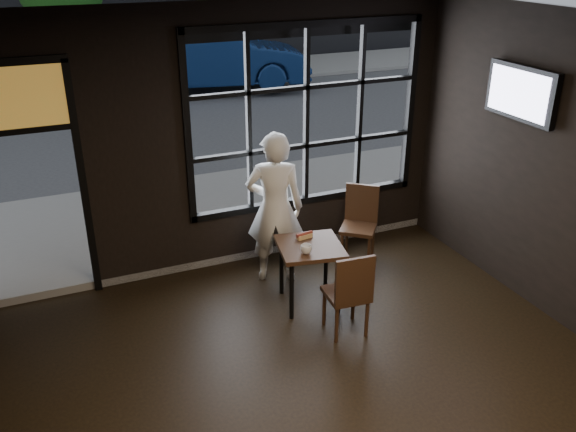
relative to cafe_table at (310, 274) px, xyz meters
name	(u,v)px	position (x,y,z in m)	size (l,w,h in m)	color
ceiling	(374,49)	(-0.68, -2.23, 2.84)	(6.00, 7.00, 0.02)	black
window_frame	(306,117)	(0.52, 1.27, 1.43)	(3.06, 0.12, 2.28)	black
stained_transom	(6,98)	(-2.78, 1.27, 1.98)	(1.20, 0.06, 0.70)	orange
street_asphalt	(70,41)	(-0.68, 21.77, -0.39)	(60.00, 41.00, 0.04)	#545456
cafe_table	(310,274)	(0.00, 0.00, 0.00)	(0.68, 0.68, 0.74)	#311D10
chair_near	(346,291)	(0.12, -0.64, 0.11)	(0.42, 0.42, 0.96)	#311D10
chair_window	(358,226)	(1.00, 0.67, 0.12)	(0.42, 0.42, 0.98)	#311D10
man	(275,208)	(-0.14, 0.69, 0.56)	(0.68, 0.44, 1.85)	silver
hotdog	(304,236)	(0.01, 0.18, 0.40)	(0.20, 0.08, 0.06)	tan
cup	(306,249)	(-0.12, -0.16, 0.41)	(0.12, 0.12, 0.10)	silver
tv	(521,93)	(2.25, -0.43, 1.93)	(0.11, 0.98, 0.58)	black
navy_car	(214,58)	(2.08, 10.51, 0.55)	(1.73, 4.97, 1.64)	navy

